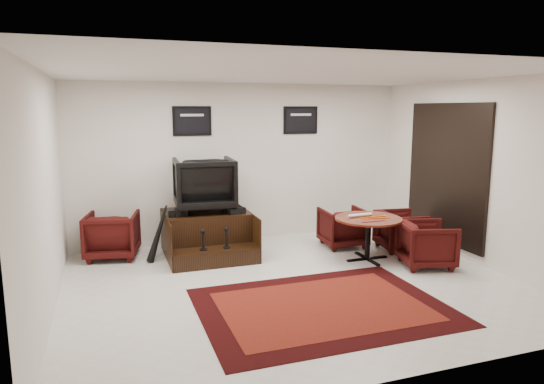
{
  "coord_description": "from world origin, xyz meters",
  "views": [
    {
      "loc": [
        -2.34,
        -5.85,
        2.36
      ],
      "look_at": [
        -0.0,
        0.9,
        1.13
      ],
      "focal_mm": 32.0,
      "sensor_mm": 36.0,
      "label": 1
    }
  ],
  "objects_px": {
    "armchair_side": "(112,233)",
    "meeting_table": "(368,223)",
    "table_chair_window": "(401,229)",
    "shine_chair": "(204,181)",
    "shine_podium": "(207,235)",
    "table_chair_corner": "(427,242)",
    "table_chair_back": "(343,225)"
  },
  "relations": [
    {
      "from": "armchair_side",
      "to": "meeting_table",
      "type": "relative_size",
      "value": 0.78
    },
    {
      "from": "armchair_side",
      "to": "shine_podium",
      "type": "bearing_deg",
      "value": 179.67
    },
    {
      "from": "shine_podium",
      "to": "armchair_side",
      "type": "relative_size",
      "value": 1.74
    },
    {
      "from": "meeting_table",
      "to": "table_chair_corner",
      "type": "relative_size",
      "value": 1.38
    },
    {
      "from": "armchair_side",
      "to": "meeting_table",
      "type": "distance_m",
      "value": 4.06
    },
    {
      "from": "shine_podium",
      "to": "table_chair_window",
      "type": "height_order",
      "value": "table_chair_window"
    },
    {
      "from": "shine_podium",
      "to": "armchair_side",
      "type": "distance_m",
      "value": 1.5
    },
    {
      "from": "table_chair_corner",
      "to": "armchair_side",
      "type": "bearing_deg",
      "value": 80.67
    },
    {
      "from": "table_chair_window",
      "to": "meeting_table",
      "type": "bearing_deg",
      "value": 118.59
    },
    {
      "from": "shine_podium",
      "to": "table_chair_corner",
      "type": "bearing_deg",
      "value": -29.62
    },
    {
      "from": "shine_podium",
      "to": "armchair_side",
      "type": "xyz_separation_m",
      "value": [
        -1.47,
        0.31,
        0.08
      ]
    },
    {
      "from": "shine_podium",
      "to": "meeting_table",
      "type": "relative_size",
      "value": 1.35
    },
    {
      "from": "table_chair_window",
      "to": "table_chair_corner",
      "type": "bearing_deg",
      "value": 178.19
    },
    {
      "from": "shine_podium",
      "to": "table_chair_corner",
      "type": "xyz_separation_m",
      "value": [
        3.0,
        -1.71,
        0.05
      ]
    },
    {
      "from": "table_chair_back",
      "to": "table_chair_window",
      "type": "bearing_deg",
      "value": 152.48
    },
    {
      "from": "meeting_table",
      "to": "table_chair_corner",
      "type": "xyz_separation_m",
      "value": [
        0.68,
        -0.57,
        -0.22
      ]
    },
    {
      "from": "table_chair_back",
      "to": "armchair_side",
      "type": "bearing_deg",
      "value": -5.26
    },
    {
      "from": "armchair_side",
      "to": "table_chair_corner",
      "type": "bearing_deg",
      "value": 167.25
    },
    {
      "from": "table_chair_back",
      "to": "table_chair_window",
      "type": "height_order",
      "value": "table_chair_back"
    },
    {
      "from": "shine_chair",
      "to": "table_chair_window",
      "type": "relative_size",
      "value": 1.35
    },
    {
      "from": "shine_podium",
      "to": "table_chair_corner",
      "type": "distance_m",
      "value": 3.46
    },
    {
      "from": "shine_podium",
      "to": "armchair_side",
      "type": "bearing_deg",
      "value": 168.15
    },
    {
      "from": "meeting_table",
      "to": "table_chair_back",
      "type": "relative_size",
      "value": 1.41
    },
    {
      "from": "table_chair_window",
      "to": "shine_chair",
      "type": "bearing_deg",
      "value": 80.38
    },
    {
      "from": "table_chair_back",
      "to": "table_chair_corner",
      "type": "relative_size",
      "value": 0.98
    },
    {
      "from": "table_chair_corner",
      "to": "meeting_table",
      "type": "bearing_deg",
      "value": 64.75
    },
    {
      "from": "shine_podium",
      "to": "shine_chair",
      "type": "xyz_separation_m",
      "value": [
        -0.0,
        0.14,
        0.86
      ]
    },
    {
      "from": "shine_chair",
      "to": "table_chair_corner",
      "type": "height_order",
      "value": "shine_chair"
    },
    {
      "from": "table_chair_corner",
      "to": "shine_podium",
      "type": "bearing_deg",
      "value": 75.32
    },
    {
      "from": "table_chair_window",
      "to": "table_chair_corner",
      "type": "relative_size",
      "value": 0.96
    },
    {
      "from": "shine_chair",
      "to": "table_chair_window",
      "type": "bearing_deg",
      "value": 167.14
    },
    {
      "from": "meeting_table",
      "to": "table_chair_back",
      "type": "bearing_deg",
      "value": 90.63
    }
  ]
}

